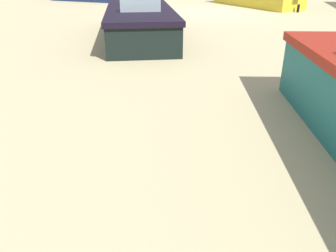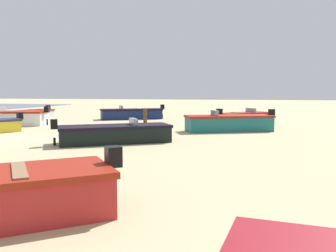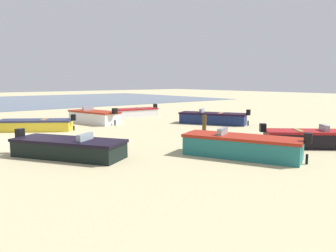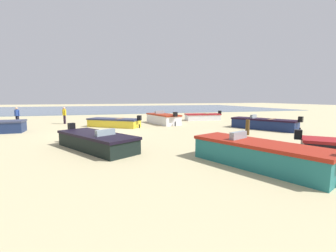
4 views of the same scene
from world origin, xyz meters
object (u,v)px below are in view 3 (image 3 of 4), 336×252
object	(u,v)px
boat_black_1	(308,139)
mooring_post_near_water	(204,123)
boat_white_9	(136,112)
boat_navy_4	(213,118)
boat_black_7	(68,148)
boat_white_3	(94,117)
boat_teal_8	(242,146)
boat_yellow_6	(36,125)

from	to	relation	value
boat_black_1	mooring_post_near_water	xyz separation A→B (m)	(0.16, -6.84, 0.09)
boat_black_1	boat_white_9	distance (m)	16.98
boat_navy_4	boat_black_7	size ratio (longest dim) A/B	1.01
boat_white_3	boat_black_7	world-z (taller)	boat_white_3
boat_black_1	boat_white_3	size ratio (longest dim) A/B	0.85
boat_teal_8	boat_white_9	distance (m)	17.13
boat_white_3	boat_teal_8	distance (m)	14.19
boat_yellow_6	boat_white_9	distance (m)	10.32
boat_white_3	boat_teal_8	size ratio (longest dim) A/B	0.92
boat_black_7	boat_teal_8	size ratio (longest dim) A/B	0.98
boat_black_7	boat_black_1	bearing A→B (deg)	120.15
boat_yellow_6	boat_teal_8	xyz separation A→B (m)	(-4.28, 13.05, 0.09)
boat_black_1	boat_navy_4	world-z (taller)	boat_navy_4
boat_black_1	boat_black_7	bearing A→B (deg)	-76.08
boat_black_1	mooring_post_near_water	bearing A→B (deg)	-136.22
boat_white_3	mooring_post_near_water	world-z (taller)	boat_white_3
boat_black_7	mooring_post_near_water	xyz separation A→B (m)	(-9.65, -1.51, 0.12)
boat_yellow_6	boat_navy_4	bearing A→B (deg)	-78.38
boat_black_1	boat_white_9	xyz separation A→B (m)	(-1.37, -16.92, -0.05)
boat_yellow_6	boat_white_9	bearing A→B (deg)	-37.12
boat_teal_8	mooring_post_near_water	distance (m)	7.32
boat_yellow_6	boat_white_9	xyz separation A→B (m)	(-9.83, -3.16, 0.00)
boat_yellow_6	mooring_post_near_water	world-z (taller)	boat_yellow_6
boat_white_3	boat_white_9	xyz separation A→B (m)	(-5.15, -2.02, -0.11)
boat_black_7	boat_yellow_6	bearing A→B (deg)	-130.43
boat_white_3	boat_black_7	size ratio (longest dim) A/B	0.95
boat_navy_4	boat_black_7	bearing A→B (deg)	166.45
boat_black_1	mooring_post_near_water	distance (m)	6.84
boat_yellow_6	boat_teal_8	distance (m)	13.73
boat_white_3	boat_navy_4	world-z (taller)	boat_white_3
boat_black_1	boat_white_3	xyz separation A→B (m)	(3.78, -14.90, 0.05)
boat_black_7	boat_teal_8	world-z (taller)	boat_teal_8
boat_navy_4	mooring_post_near_water	world-z (taller)	boat_navy_4
boat_black_1	boat_teal_8	distance (m)	4.24
boat_teal_8	boat_white_9	size ratio (longest dim) A/B	1.23
boat_black_7	mooring_post_near_water	world-z (taller)	boat_black_7
boat_white_3	boat_yellow_6	size ratio (longest dim) A/B	1.03
boat_navy_4	boat_white_9	distance (m)	8.18
boat_black_1	boat_yellow_6	size ratio (longest dim) A/B	0.87
mooring_post_near_water	boat_white_9	bearing A→B (deg)	-98.63
boat_black_1	boat_black_7	world-z (taller)	boat_black_1
boat_teal_8	boat_white_9	xyz separation A→B (m)	(-5.55, -16.21, -0.09)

